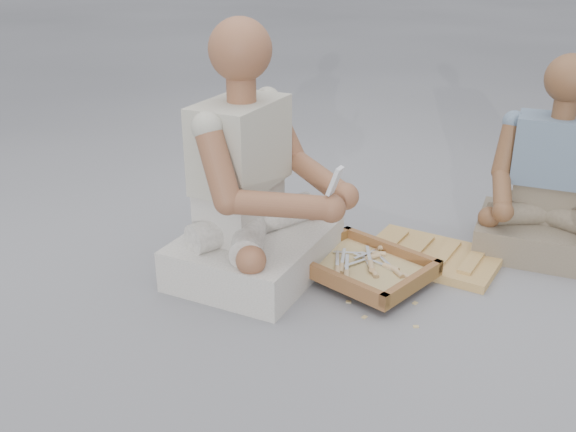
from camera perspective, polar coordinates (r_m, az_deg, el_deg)
The scene contains 30 objects.
ground at distance 2.44m, azimuth 0.72°, elevation -8.04°, with size 60.00×60.00×0.00m, color gray.
carved_panel at distance 2.84m, azimuth 12.68°, elevation -3.50°, with size 0.55×0.37×0.04m, color olive.
tool_tray at distance 2.61m, azimuth 6.76°, elevation -4.52°, with size 0.58×0.51×0.06m.
chisel_0 at distance 2.71m, azimuth 7.47°, elevation -3.33°, with size 0.21×0.10×0.02m.
chisel_1 at distance 2.62m, azimuth 8.74°, elevation -4.41°, with size 0.22×0.08×0.02m.
chisel_2 at distance 2.75m, azimuth 8.33°, elevation -2.78°, with size 0.10×0.21×0.02m.
chisel_3 at distance 2.59m, azimuth 9.51°, elevation -4.80°, with size 0.17×0.16×0.02m.
chisel_4 at distance 2.52m, azimuth 5.22°, elevation -5.10°, with size 0.10×0.21×0.02m.
chisel_5 at distance 2.57m, azimuth 10.14°, elevation -5.19°, with size 0.21×0.10×0.02m.
chisel_6 at distance 2.56m, azimuth 4.40°, elevation -4.72°, with size 0.10×0.21×0.02m.
chisel_7 at distance 2.59m, azimuth 4.78°, elevation -4.49°, with size 0.09×0.21×0.02m.
chisel_8 at distance 2.66m, azimuth 7.17°, elevation -3.74°, with size 0.12×0.20×0.02m.
chisel_9 at distance 2.58m, azimuth 7.53°, elevation -4.78°, with size 0.15×0.19×0.02m.
chisel_10 at distance 2.60m, azimuth 7.36°, elevation -4.21°, with size 0.11×0.21×0.02m.
wood_chip_0 at distance 2.52m, azimuth 9.84°, elevation -7.33°, with size 0.02×0.01×0.00m, color #DDC382.
wood_chip_1 at distance 2.37m, azimuth 11.31°, elevation -9.61°, with size 0.02×0.01×0.00m, color #DDC382.
wood_chip_2 at distance 2.48m, azimuth 5.40°, elevation -7.61°, with size 0.02×0.01×0.00m, color #DDC382.
wood_chip_3 at distance 2.87m, azimuth 8.44°, elevation -3.17°, with size 0.02×0.01×0.00m, color #DDC382.
wood_chip_4 at distance 2.51m, azimuth 11.23°, elevation -7.60°, with size 0.02×0.01×0.00m, color #DDC382.
wood_chip_5 at distance 2.89m, azimuth 9.23°, elevation -3.10°, with size 0.02×0.01×0.00m, color #DDC382.
wood_chip_6 at distance 2.57m, azimuth 9.67°, elevation -6.69°, with size 0.02×0.01×0.00m, color #DDC382.
wood_chip_7 at distance 3.01m, azimuth 5.67°, elevation -1.73°, with size 0.02×0.01×0.00m, color #DDC382.
wood_chip_8 at distance 2.92m, azimuth 11.89°, elevation -2.97°, with size 0.02×0.01×0.00m, color #DDC382.
wood_chip_9 at distance 2.39m, azimuth 6.81°, elevation -8.91°, with size 0.02×0.01×0.00m, color #DDC382.
wood_chip_10 at distance 3.03m, azimuth 5.35°, elevation -1.54°, with size 0.02×0.01×0.00m, color #DDC382.
wood_chip_11 at distance 2.72m, azimuth 11.55°, elevation -5.08°, with size 0.02×0.01×0.00m, color #DDC382.
wood_chip_12 at distance 2.73m, azimuth 11.38°, elevation -4.84°, with size 0.02×0.01×0.00m, color #DDC382.
craftsman at distance 2.55m, azimuth -3.13°, elevation 2.09°, with size 0.68×0.66×1.02m.
companion at distance 2.97m, azimuth 22.31°, elevation 2.14°, with size 0.58×0.49×0.86m.
mobile_phone at distance 2.30m, azimuth 4.19°, elevation 3.14°, with size 0.05×0.05×0.11m.
Camera 1 is at (0.93, -1.87, 1.27)m, focal length 40.00 mm.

